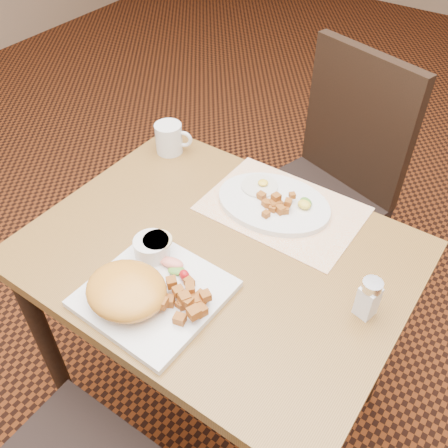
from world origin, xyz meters
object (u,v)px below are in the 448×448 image
(salt_shaker, at_px, (369,298))
(coffee_mug, at_px, (170,138))
(table, at_px, (218,280))
(chair_far, at_px, (327,178))
(plate_square, at_px, (155,294))
(plate_oval, at_px, (274,203))

(salt_shaker, bearing_deg, coffee_mug, 162.44)
(table, height_order, coffee_mug, coffee_mug)
(table, height_order, chair_far, chair_far)
(plate_square, xyz_separation_m, plate_oval, (0.06, 0.41, 0.00))
(chair_far, distance_m, salt_shaker, 0.78)
(plate_square, bearing_deg, plate_oval, 81.65)
(table, height_order, plate_oval, plate_oval)
(plate_square, height_order, salt_shaker, salt_shaker)
(table, bearing_deg, salt_shaker, 4.59)
(plate_oval, height_order, salt_shaker, salt_shaker)
(table, xyz_separation_m, coffee_mug, (-0.36, 0.26, 0.15))
(chair_far, xyz_separation_m, salt_shaker, (0.37, -0.64, 0.26))
(table, distance_m, plate_oval, 0.25)
(plate_oval, relative_size, salt_shaker, 3.05)
(salt_shaker, bearing_deg, plate_square, -150.78)
(table, relative_size, coffee_mug, 8.34)
(table, xyz_separation_m, chair_far, (-0.00, 0.67, -0.10))
(plate_oval, xyz_separation_m, coffee_mug, (-0.39, 0.04, 0.03))
(chair_far, relative_size, coffee_mug, 8.99)
(chair_far, distance_m, plate_oval, 0.50)
(plate_square, distance_m, plate_oval, 0.41)
(plate_oval, bearing_deg, coffee_mug, 173.87)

